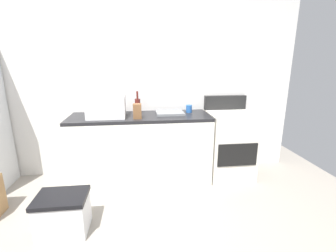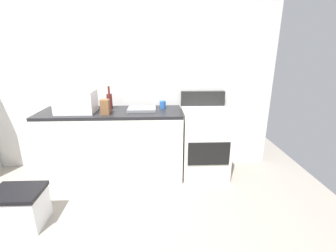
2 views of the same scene
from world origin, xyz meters
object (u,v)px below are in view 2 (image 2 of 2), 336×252
(wine_bottle, at_px, (110,101))
(coffee_mug, at_px, (163,105))
(stove_oven, at_px, (204,141))
(storage_bin, at_px, (20,208))
(microwave, at_px, (76,102))
(knife_block, at_px, (105,107))

(wine_bottle, height_order, coffee_mug, wine_bottle)
(stove_oven, xyz_separation_m, storage_bin, (-1.97, -0.97, -0.27))
(microwave, bearing_deg, wine_bottle, 20.49)
(microwave, bearing_deg, storage_bin, -110.05)
(microwave, relative_size, storage_bin, 1.00)
(stove_oven, distance_m, coffee_mug, 0.75)
(microwave, xyz_separation_m, storage_bin, (-0.34, -0.93, -0.84))
(stove_oven, relative_size, microwave, 2.39)
(coffee_mug, bearing_deg, wine_bottle, -179.13)
(coffee_mug, bearing_deg, storage_bin, -142.57)
(storage_bin, bearing_deg, coffee_mug, 37.43)
(storage_bin, bearing_deg, microwave, 69.95)
(stove_oven, bearing_deg, coffee_mug, 168.71)
(wine_bottle, bearing_deg, knife_block, -90.97)
(coffee_mug, height_order, knife_block, knife_block)
(stove_oven, bearing_deg, wine_bottle, 175.39)
(microwave, xyz_separation_m, wine_bottle, (0.38, 0.14, -0.03))
(stove_oven, relative_size, coffee_mug, 11.00)
(microwave, height_order, wine_bottle, wine_bottle)
(knife_block, relative_size, storage_bin, 0.39)
(microwave, distance_m, wine_bottle, 0.41)
(knife_block, bearing_deg, storage_bin, -131.53)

